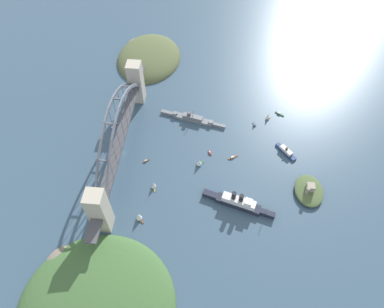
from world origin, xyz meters
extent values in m
plane|color=#385166|center=(0.00, 0.00, 0.00)|extent=(1400.00, 1400.00, 0.00)
cube|color=#BCB29E|center=(-90.34, 0.00, 28.11)|extent=(16.85, 16.96, 56.22)
cube|color=#BCB29E|center=(90.34, 0.00, 28.11)|extent=(16.85, 16.96, 56.22)
cube|color=#47474C|center=(0.00, 0.00, 27.60)|extent=(163.83, 11.36, 2.40)
cube|color=#47474C|center=(-110.77, 0.00, 27.60)|extent=(24.00, 11.36, 2.40)
cube|color=#47474C|center=(110.77, 0.00, 27.60)|extent=(24.00, 11.36, 2.40)
cube|color=slate|center=(-77.52, -5.11, 35.37)|extent=(19.37, 1.80, 17.92)
cube|color=slate|center=(-60.29, -5.11, 49.18)|extent=(19.06, 1.80, 14.71)
cube|color=slate|center=(-43.07, -5.11, 59.54)|extent=(18.66, 1.80, 11.49)
cube|color=slate|center=(-25.84, -5.11, 66.45)|extent=(18.15, 1.80, 8.24)
cube|color=slate|center=(-8.61, -5.11, 69.90)|extent=(17.55, 1.80, 4.91)
cube|color=slate|center=(8.61, -5.11, 69.90)|extent=(17.55, 1.80, 4.91)
cube|color=slate|center=(25.84, -5.11, 66.45)|extent=(18.15, 1.80, 8.24)
cube|color=slate|center=(43.07, -5.11, 59.54)|extent=(18.66, 1.80, 11.49)
cube|color=slate|center=(60.29, -5.11, 49.18)|extent=(19.06, 1.80, 14.71)
cube|color=slate|center=(77.52, -5.11, 35.37)|extent=(19.37, 1.80, 17.92)
cube|color=slate|center=(-77.52, 5.11, 35.37)|extent=(19.37, 1.80, 17.92)
cube|color=slate|center=(-60.29, 5.11, 49.18)|extent=(19.06, 1.80, 14.71)
cube|color=slate|center=(-43.07, 5.11, 59.54)|extent=(18.66, 1.80, 11.49)
cube|color=slate|center=(-25.84, 5.11, 66.45)|extent=(18.15, 1.80, 8.24)
cube|color=slate|center=(-8.61, 5.11, 69.90)|extent=(17.55, 1.80, 4.91)
cube|color=slate|center=(8.61, 5.11, 69.90)|extent=(17.55, 1.80, 4.91)
cube|color=slate|center=(25.84, 5.11, 66.45)|extent=(18.15, 1.80, 8.24)
cube|color=slate|center=(43.07, 5.11, 59.54)|extent=(18.66, 1.80, 11.49)
cube|color=slate|center=(60.29, 5.11, 49.18)|extent=(19.06, 1.80, 14.71)
cube|color=slate|center=(77.52, 5.11, 35.37)|extent=(19.37, 1.80, 17.92)
cube|color=slate|center=(-86.13, 0.00, 27.60)|extent=(1.40, 10.23, 1.40)
cube|color=slate|center=(-51.68, 0.00, 55.22)|extent=(1.40, 10.23, 1.40)
cube|color=slate|center=(-17.23, 0.00, 69.04)|extent=(1.40, 10.23, 1.40)
cube|color=slate|center=(17.23, 0.00, 69.04)|extent=(1.40, 10.23, 1.40)
cube|color=slate|center=(51.68, 0.00, 55.22)|extent=(1.40, 10.23, 1.40)
cube|color=slate|center=(86.13, 0.00, 27.60)|extent=(1.40, 10.23, 1.40)
cylinder|color=slate|center=(-68.90, -5.11, 35.97)|extent=(0.56, 0.56, 14.34)
cylinder|color=slate|center=(-68.90, 5.11, 35.97)|extent=(0.56, 0.56, 14.34)
cylinder|color=slate|center=(-51.68, -5.11, 42.01)|extent=(0.56, 0.56, 26.43)
cylinder|color=slate|center=(-51.68, 5.11, 42.01)|extent=(0.56, 0.56, 26.43)
cylinder|color=slate|center=(-34.45, -5.11, 46.33)|extent=(0.56, 0.56, 35.06)
cylinder|color=slate|center=(-34.45, 5.11, 46.33)|extent=(0.56, 0.56, 35.06)
cylinder|color=slate|center=(-17.23, -5.11, 48.92)|extent=(0.56, 0.56, 40.24)
cylinder|color=slate|center=(-17.23, 5.11, 48.92)|extent=(0.56, 0.56, 40.24)
cylinder|color=slate|center=(0.00, -5.11, 49.78)|extent=(0.56, 0.56, 41.97)
cylinder|color=slate|center=(0.00, 5.11, 49.78)|extent=(0.56, 0.56, 41.97)
cylinder|color=slate|center=(17.23, -5.11, 48.92)|extent=(0.56, 0.56, 40.24)
cylinder|color=slate|center=(17.23, 5.11, 48.92)|extent=(0.56, 0.56, 40.24)
cylinder|color=slate|center=(34.45, -5.11, 46.33)|extent=(0.56, 0.56, 35.06)
cylinder|color=slate|center=(34.45, 5.11, 46.33)|extent=(0.56, 0.56, 35.06)
cylinder|color=slate|center=(51.68, -5.11, 42.01)|extent=(0.56, 0.56, 26.43)
cylinder|color=slate|center=(51.68, 5.11, 42.01)|extent=(0.56, 0.56, 26.43)
cylinder|color=slate|center=(68.90, -5.11, 35.97)|extent=(0.56, 0.56, 14.34)
cylinder|color=slate|center=(68.90, 5.11, 35.97)|extent=(0.56, 0.56, 14.34)
ellipsoid|color=#515B38|center=(-174.38, -0.57, 0.00)|extent=(114.02, 90.65, 29.37)
ellipsoid|color=#756B5B|center=(-200.03, -25.50, 0.00)|extent=(39.91, 27.20, 16.16)
ellipsoid|color=#3D6033|center=(168.12, 12.10, 0.00)|extent=(134.29, 137.53, 30.78)
ellipsoid|color=#756B5B|center=(137.90, -25.72, 0.00)|extent=(47.00, 41.26, 16.93)
cube|color=#1E2333|center=(56.29, 131.84, 2.87)|extent=(22.50, 47.17, 5.74)
cube|color=#1E2333|center=(64.75, 161.41, 2.87)|extent=(9.63, 16.33, 5.74)
cube|color=#1E2333|center=(47.83, 102.26, 2.87)|extent=(10.71, 16.64, 5.74)
cube|color=white|center=(56.29, 131.84, 8.84)|extent=(17.86, 35.66, 6.20)
cube|color=white|center=(58.91, 140.99, 13.54)|extent=(9.45, 9.42, 3.20)
cylinder|color=black|center=(56.76, 133.50, 16.40)|extent=(4.59, 4.59, 8.92)
cylinder|color=black|center=(54.62, 126.01, 16.40)|extent=(4.59, 4.59, 8.92)
cylinder|color=tan|center=(64.22, 159.56, 10.74)|extent=(0.50, 0.50, 10.00)
cube|color=slate|center=(-59.02, 74.12, 1.80)|extent=(19.73, 50.73, 3.61)
cube|color=slate|center=(-51.37, 106.64, 1.80)|extent=(7.54, 17.14, 3.61)
cube|color=slate|center=(-66.68, 41.59, 1.80)|extent=(8.28, 17.31, 3.61)
cube|color=slate|center=(-59.02, 74.12, 5.56)|extent=(12.34, 25.95, 3.90)
cylinder|color=slate|center=(-53.76, 96.48, 4.71)|extent=(5.93, 5.93, 2.20)
cylinder|color=slate|center=(-64.28, 51.76, 4.71)|extent=(5.93, 5.93, 2.20)
cylinder|color=slate|center=(-59.02, 74.12, 12.51)|extent=(0.60, 0.60, 10.00)
cylinder|color=#4C4C51|center=(-60.17, 69.24, 9.71)|extent=(4.66, 4.66, 4.40)
cube|color=navy|center=(-18.57, 185.41, 1.29)|extent=(17.75, 16.36, 2.58)
cube|color=navy|center=(-27.55, 177.94, 1.29)|extent=(7.49, 7.34, 2.58)
cube|color=navy|center=(-9.60, 192.88, 1.29)|extent=(8.09, 8.06, 2.58)
cube|color=beige|center=(-18.57, 185.41, 4.18)|extent=(15.99, 14.65, 3.20)
cylinder|color=black|center=(-18.57, 185.41, 6.98)|extent=(2.68, 2.68, 2.40)
ellipsoid|color=#4C6038|center=(33.05, 205.83, 3.05)|extent=(40.63, 29.83, 6.09)
cube|color=#9E937F|center=(33.05, 205.83, 9.18)|extent=(8.00, 8.00, 8.62)
cylinder|color=gray|center=(37.55, 202.33, 9.61)|extent=(3.60, 3.60, 9.48)
cylinder|color=#B7B7B2|center=(-39.92, -20.01, 0.45)|extent=(3.70, 5.99, 0.90)
cylinder|color=#B7B7B2|center=(-37.32, -21.36, 0.45)|extent=(3.70, 5.99, 0.90)
cylinder|color=maroon|center=(-39.92, -20.01, 1.58)|extent=(0.14, 0.14, 1.36)
cylinder|color=maroon|center=(-37.32, -21.36, 1.58)|extent=(0.14, 0.14, 1.36)
ellipsoid|color=beige|center=(-38.62, -20.69, 2.92)|extent=(4.19, 6.41, 1.32)
cylinder|color=maroon|center=(-37.26, -18.08, 2.92)|extent=(1.48, 1.29, 1.25)
cube|color=beige|center=(-38.24, -19.96, 3.48)|extent=(9.49, 6.04, 0.20)
cube|color=beige|center=(-39.95, -23.24, 3.05)|extent=(3.81, 2.70, 0.12)
cube|color=maroon|center=(-39.95, -23.24, 4.33)|extent=(0.61, 1.03, 1.50)
cube|color=brown|center=(8.87, 27.49, 0.45)|extent=(4.61, 5.10, 0.91)
cube|color=brown|center=(6.71, 30.14, 0.45)|extent=(1.83, 1.94, 0.91)
cube|color=brown|center=(11.03, 24.83, 0.45)|extent=(1.99, 2.06, 0.91)
cube|color=beige|center=(9.28, 26.99, 1.53)|extent=(2.72, 2.88, 1.24)
cube|color=#2D6B3D|center=(7.38, 88.36, 0.44)|extent=(6.95, 6.87, 0.89)
cube|color=#2D6B3D|center=(4.24, 91.39, 0.44)|extent=(2.58, 2.56, 0.89)
cube|color=#2D6B3D|center=(10.52, 85.32, 0.44)|extent=(2.78, 2.77, 0.89)
cylinder|color=tan|center=(6.99, 88.74, 6.00)|extent=(0.16, 0.16, 10.22)
cone|color=white|center=(8.36, 87.41, 5.49)|extent=(8.49, 8.49, 8.18)
cube|color=#2D6B3D|center=(-79.52, 181.96, 0.60)|extent=(6.08, 7.55, 1.19)
cube|color=#2D6B3D|center=(-76.83, 186.11, 0.60)|extent=(2.47, 2.80, 1.19)
cube|color=#2D6B3D|center=(-82.22, 177.80, 0.60)|extent=(2.69, 2.95, 1.19)
cube|color=beige|center=(-80.03, 181.18, 1.82)|extent=(3.65, 4.17, 1.25)
cube|color=gold|center=(-70.90, 167.35, 0.48)|extent=(5.21, 5.51, 0.96)
cube|color=gold|center=(-73.09, 169.93, 0.48)|extent=(1.96, 2.03, 0.96)
cube|color=gold|center=(-68.71, 164.76, 0.48)|extent=(2.13, 2.17, 0.96)
cylinder|color=tan|center=(-71.17, 167.67, 4.96)|extent=(0.16, 0.16, 8.00)
cone|color=white|center=(-70.21, 166.54, 4.56)|extent=(6.56, 6.56, 6.40)
cube|color=#B2231E|center=(-9.10, 98.51, 0.65)|extent=(4.65, 3.62, 1.29)
cube|color=#B2231E|center=(-6.55, 99.96, 0.65)|extent=(1.73, 1.52, 1.29)
cube|color=#B2231E|center=(-11.66, 97.06, 0.65)|extent=(1.82, 1.68, 1.29)
cube|color=beige|center=(-9.58, 98.24, 1.90)|extent=(2.57, 2.24, 1.22)
cube|color=brown|center=(-5.48, 125.21, 0.44)|extent=(6.04, 7.61, 0.89)
cube|color=brown|center=(-8.04, 129.39, 0.44)|extent=(2.49, 2.83, 0.89)
cube|color=brown|center=(-2.92, 121.03, 0.44)|extent=(2.73, 2.98, 0.89)
cube|color=beige|center=(-5.00, 124.43, 1.52)|extent=(3.68, 4.21, 1.27)
cube|color=#234C8C|center=(-58.84, 150.02, 0.50)|extent=(4.44, 3.48, 1.00)
cube|color=#234C8C|center=(-61.27, 148.62, 0.50)|extent=(1.57, 1.32, 1.00)
cube|color=#234C8C|center=(-56.41, 151.43, 0.50)|extent=(1.64, 1.44, 1.00)
cylinder|color=tan|center=(-59.14, 149.85, 3.89)|extent=(0.16, 0.16, 5.78)
cone|color=white|center=(-58.08, 150.46, 3.61)|extent=(5.27, 5.27, 4.62)
cube|color=brown|center=(81.98, 34.06, 0.48)|extent=(6.32, 6.38, 0.97)
cube|color=brown|center=(85.02, 37.17, 0.48)|extent=(2.31, 2.33, 0.97)
cube|color=brown|center=(78.93, 30.94, 0.48)|extent=(2.47, 2.48, 0.97)
cylinder|color=tan|center=(82.36, 34.45, 6.68)|extent=(0.16, 0.16, 11.43)
cone|color=white|center=(81.02, 33.08, 6.11)|extent=(8.47, 8.47, 9.15)
cube|color=gold|center=(43.65, 41.96, 0.40)|extent=(6.24, 4.06, 0.81)
cube|color=gold|center=(47.31, 43.24, 0.40)|extent=(2.17, 1.60, 0.81)
cube|color=gold|center=(39.99, 40.69, 0.40)|extent=(2.23, 1.79, 0.81)
cylinder|color=tan|center=(44.11, 42.12, 5.51)|extent=(0.16, 0.16, 9.41)
cone|color=white|center=(42.51, 41.57, 5.04)|extent=(6.79, 6.79, 7.53)
camera|label=1|loc=(240.22, 101.55, 322.03)|focal=33.06mm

